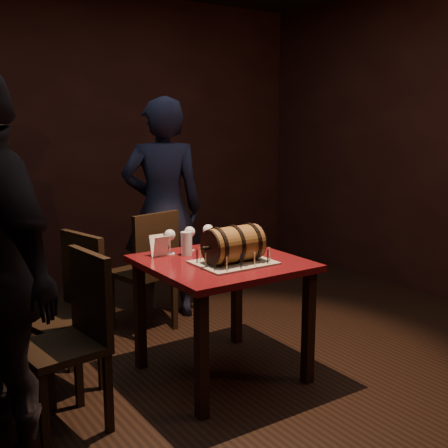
{
  "coord_description": "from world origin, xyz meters",
  "views": [
    {
      "loc": [
        -1.84,
        -2.83,
        1.61
      ],
      "look_at": [
        0.08,
        0.05,
        0.95
      ],
      "focal_mm": 45.0,
      "sensor_mm": 36.0,
      "label": 1
    }
  ],
  "objects_px": {
    "wine_glass_right": "(208,231)",
    "chair_left_front": "(74,331)",
    "pub_table": "(222,277)",
    "chair_back": "(149,265)",
    "barrel_cake": "(234,244)",
    "wine_glass_left": "(170,236)",
    "person_back": "(163,209)",
    "pint_of_ale": "(186,244)",
    "wine_glass_mid": "(190,233)",
    "chair_left_rear": "(70,303)"
  },
  "relations": [
    {
      "from": "wine_glass_mid",
      "to": "chair_left_rear",
      "type": "distance_m",
      "value": 0.87
    },
    {
      "from": "barrel_cake",
      "to": "wine_glass_left",
      "type": "xyz_separation_m",
      "value": [
        -0.2,
        0.42,
        -0.0
      ]
    },
    {
      "from": "pint_of_ale",
      "to": "chair_left_rear",
      "type": "distance_m",
      "value": 0.79
    },
    {
      "from": "chair_left_rear",
      "to": "wine_glass_mid",
      "type": "bearing_deg",
      "value": -4.33
    },
    {
      "from": "chair_back",
      "to": "pint_of_ale",
      "type": "bearing_deg",
      "value": -95.08
    },
    {
      "from": "pint_of_ale",
      "to": "chair_back",
      "type": "height_order",
      "value": "chair_back"
    },
    {
      "from": "barrel_cake",
      "to": "wine_glass_mid",
      "type": "height_order",
      "value": "barrel_cake"
    },
    {
      "from": "pub_table",
      "to": "pint_of_ale",
      "type": "bearing_deg",
      "value": 116.89
    },
    {
      "from": "wine_glass_left",
      "to": "pint_of_ale",
      "type": "relative_size",
      "value": 1.07
    },
    {
      "from": "chair_back",
      "to": "chair_left_rear",
      "type": "distance_m",
      "value": 0.94
    },
    {
      "from": "wine_glass_left",
      "to": "pint_of_ale",
      "type": "distance_m",
      "value": 0.12
    },
    {
      "from": "wine_glass_left",
      "to": "pint_of_ale",
      "type": "bearing_deg",
      "value": -47.05
    },
    {
      "from": "person_back",
      "to": "pint_of_ale",
      "type": "bearing_deg",
      "value": 92.78
    },
    {
      "from": "pint_of_ale",
      "to": "person_back",
      "type": "xyz_separation_m",
      "value": [
        0.33,
        0.95,
        0.06
      ]
    },
    {
      "from": "pub_table",
      "to": "wine_glass_right",
      "type": "height_order",
      "value": "wine_glass_right"
    },
    {
      "from": "wine_glass_right",
      "to": "chair_left_front",
      "type": "xyz_separation_m",
      "value": [
        -1.06,
        -0.39,
        -0.35
      ]
    },
    {
      "from": "wine_glass_right",
      "to": "person_back",
      "type": "distance_m",
      "value": 0.87
    },
    {
      "from": "barrel_cake",
      "to": "chair_left_rear",
      "type": "height_order",
      "value": "barrel_cake"
    },
    {
      "from": "barrel_cake",
      "to": "wine_glass_left",
      "type": "distance_m",
      "value": 0.47
    },
    {
      "from": "pint_of_ale",
      "to": "person_back",
      "type": "relative_size",
      "value": 0.08
    },
    {
      "from": "chair_back",
      "to": "pub_table",
      "type": "bearing_deg",
      "value": -86.5
    },
    {
      "from": "wine_glass_right",
      "to": "person_back",
      "type": "relative_size",
      "value": 0.09
    },
    {
      "from": "wine_glass_mid",
      "to": "chair_left_rear",
      "type": "xyz_separation_m",
      "value": [
        -0.79,
        0.06,
        -0.34
      ]
    },
    {
      "from": "barrel_cake",
      "to": "chair_back",
      "type": "height_order",
      "value": "barrel_cake"
    },
    {
      "from": "wine_glass_left",
      "to": "barrel_cake",
      "type": "bearing_deg",
      "value": -64.32
    },
    {
      "from": "pub_table",
      "to": "chair_back",
      "type": "distance_m",
      "value": 0.92
    },
    {
      "from": "barrel_cake",
      "to": "wine_glass_mid",
      "type": "relative_size",
      "value": 2.42
    },
    {
      "from": "wine_glass_right",
      "to": "chair_left_front",
      "type": "bearing_deg",
      "value": -159.99
    },
    {
      "from": "wine_glass_right",
      "to": "pint_of_ale",
      "type": "xyz_separation_m",
      "value": [
        -0.22,
        -0.09,
        -0.05
      ]
    },
    {
      "from": "wine_glass_left",
      "to": "chair_left_front",
      "type": "xyz_separation_m",
      "value": [
        -0.77,
        -0.38,
        -0.35
      ]
    },
    {
      "from": "pub_table",
      "to": "chair_left_rear",
      "type": "bearing_deg",
      "value": 155.22
    },
    {
      "from": "pub_table",
      "to": "person_back",
      "type": "relative_size",
      "value": 0.51
    },
    {
      "from": "person_back",
      "to": "wine_glass_right",
      "type": "bearing_deg",
      "value": 104.47
    },
    {
      "from": "wine_glass_mid",
      "to": "wine_glass_right",
      "type": "bearing_deg",
      "value": -1.73
    },
    {
      "from": "barrel_cake",
      "to": "wine_glass_mid",
      "type": "xyz_separation_m",
      "value": [
        -0.05,
        0.43,
        -0.0
      ]
    },
    {
      "from": "wine_glass_right",
      "to": "pint_of_ale",
      "type": "relative_size",
      "value": 1.07
    },
    {
      "from": "chair_left_front",
      "to": "wine_glass_right",
      "type": "bearing_deg",
      "value": 20.01
    },
    {
      "from": "wine_glass_left",
      "to": "chair_back",
      "type": "bearing_deg",
      "value": 77.29
    },
    {
      "from": "chair_back",
      "to": "person_back",
      "type": "xyz_separation_m",
      "value": [
        0.27,
        0.28,
        0.36
      ]
    },
    {
      "from": "pint_of_ale",
      "to": "chair_left_front",
      "type": "bearing_deg",
      "value": -160.64
    },
    {
      "from": "chair_back",
      "to": "wine_glass_left",
      "type": "bearing_deg",
      "value": -102.71
    },
    {
      "from": "wine_glass_left",
      "to": "person_back",
      "type": "height_order",
      "value": "person_back"
    },
    {
      "from": "chair_left_rear",
      "to": "chair_left_front",
      "type": "xyz_separation_m",
      "value": [
        -0.13,
        -0.45,
        0.0
      ]
    },
    {
      "from": "chair_back",
      "to": "chair_left_rear",
      "type": "bearing_deg",
      "value": -145.88
    },
    {
      "from": "wine_glass_left",
      "to": "pub_table",
      "type": "bearing_deg",
      "value": -58.32
    },
    {
      "from": "wine_glass_left",
      "to": "person_back",
      "type": "distance_m",
      "value": 0.97
    },
    {
      "from": "barrel_cake",
      "to": "chair_back",
      "type": "xyz_separation_m",
      "value": [
        -0.07,
        1.02,
        -0.35
      ]
    },
    {
      "from": "pub_table",
      "to": "pint_of_ale",
      "type": "distance_m",
      "value": 0.31
    },
    {
      "from": "wine_glass_mid",
      "to": "pint_of_ale",
      "type": "relative_size",
      "value": 1.07
    },
    {
      "from": "chair_back",
      "to": "chair_left_rear",
      "type": "xyz_separation_m",
      "value": [
        -0.77,
        -0.52,
        0.0
      ]
    }
  ]
}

